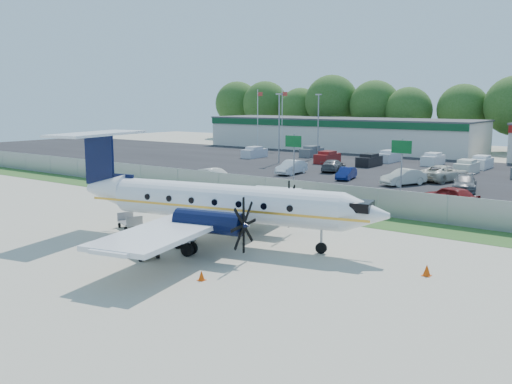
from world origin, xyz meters
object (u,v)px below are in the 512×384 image
Objects in this scene: baggage_cart_near at (144,249)px; baggage_cart_far at (130,222)px; pushback_tug at (173,233)px; aircraft at (219,202)px.

baggage_cart_near is 7.19m from baggage_cart_far.
aircraft is at bearing 46.24° from pushback_tug.
baggage_cart_near is at bearing -35.41° from baggage_cart_far.
aircraft is at bearing 6.22° from baggage_cart_far.
baggage_cart_far is (-5.08, 1.19, -0.21)m from pushback_tug.
pushback_tug reaches higher than baggage_cart_near.
pushback_tug is 3.09m from baggage_cart_near.
baggage_cart_far is at bearing -173.78° from aircraft.
aircraft is 9.74× the size of baggage_cart_far.
pushback_tug is 1.35× the size of baggage_cart_far.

